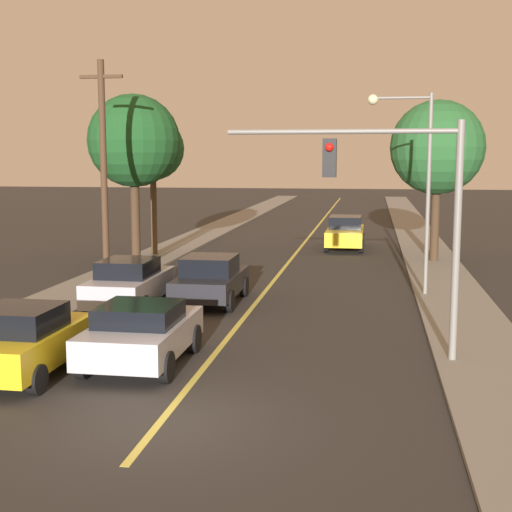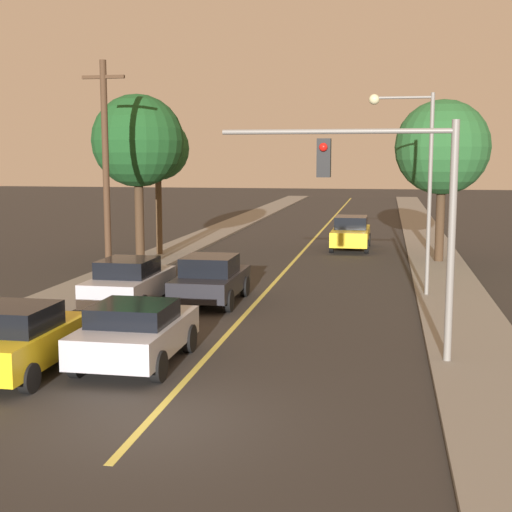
{
  "view_description": "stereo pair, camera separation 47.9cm",
  "coord_description": "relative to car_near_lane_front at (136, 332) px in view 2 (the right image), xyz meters",
  "views": [
    {
      "loc": [
        3.77,
        -12.18,
        4.85
      ],
      "look_at": [
        0.0,
        10.96,
        1.6
      ],
      "focal_mm": 50.0,
      "sensor_mm": 36.0,
      "label": 1
    },
    {
      "loc": [
        4.24,
        -12.1,
        4.85
      ],
      "look_at": [
        0.0,
        10.96,
        1.6
      ],
      "focal_mm": 50.0,
      "sensor_mm": 36.0,
      "label": 2
    }
  ],
  "objects": [
    {
      "name": "sidewalk_right",
      "position": [
        8.06,
        32.57,
        -0.73
      ],
      "size": [
        2.5,
        80.0,
        0.12
      ],
      "color": "gray",
      "rests_on": "ground"
    },
    {
      "name": "car_outer_lane_second",
      "position": [
        -2.34,
        5.91,
        0.07
      ],
      "size": [
        1.93,
        4.27,
        1.65
      ],
      "color": "#A5A8B2",
      "rests_on": "ground"
    },
    {
      "name": "car_far_oncoming",
      "position": [
        3.89,
        22.38,
        0.1
      ],
      "size": [
        2.0,
        4.96,
        1.75
      ],
      "rotation": [
        0.0,
        0.0,
        3.14
      ],
      "color": "gold",
      "rests_on": "ground"
    },
    {
      "name": "streetlamp_right",
      "position": [
        6.63,
        9.55,
        3.81
      ],
      "size": [
        2.2,
        0.36,
        6.89
      ],
      "color": "slate",
      "rests_on": "ground"
    },
    {
      "name": "tree_left_near",
      "position": [
        -5.02,
        14.41,
        4.75
      ],
      "size": [
        4.02,
        4.02,
        7.46
      ],
      "color": "#3D2B1C",
      "rests_on": "ground"
    },
    {
      "name": "car_outer_lane_front",
      "position": [
        -2.34,
        -1.21,
        0.02
      ],
      "size": [
        1.98,
        3.86,
        1.6
      ],
      "color": "gold",
      "rests_on": "ground"
    },
    {
      "name": "tree_right_near",
      "position": [
        8.15,
        17.95,
        4.5
      ],
      "size": [
        4.27,
        4.27,
        7.32
      ],
      "color": "#3D2B1C",
      "rests_on": "ground"
    },
    {
      "name": "car_near_lane_second",
      "position": [
        -0.0,
        7.28,
        0.04
      ],
      "size": [
        2.0,
        4.19,
        1.62
      ],
      "color": "black",
      "rests_on": "ground"
    },
    {
      "name": "utility_pole_left",
      "position": [
        -4.43,
        9.31,
        3.6
      ],
      "size": [
        1.6,
        0.24,
        8.2
      ],
      "color": "#422D1E",
      "rests_on": "ground"
    },
    {
      "name": "ground_plane",
      "position": [
        1.49,
        -3.43,
        -0.79
      ],
      "size": [
        200.0,
        200.0,
        0.0
      ],
      "primitive_type": "plane",
      "color": "#2D2B28"
    },
    {
      "name": "car_near_lane_front",
      "position": [
        0.0,
        0.0,
        0.0
      ],
      "size": [
        2.11,
        3.97,
        1.49
      ],
      "color": "#A5A8B2",
      "rests_on": "ground"
    },
    {
      "name": "road_surface",
      "position": [
        1.49,
        32.57,
        -0.78
      ],
      "size": [
        10.65,
        80.0,
        0.01
      ],
      "color": "#2D2B28",
      "rests_on": "ground"
    },
    {
      "name": "sidewalk_left",
      "position": [
        -5.08,
        32.57,
        -0.73
      ],
      "size": [
        2.5,
        80.0,
        0.12
      ],
      "color": "gray",
      "rests_on": "ground"
    },
    {
      "name": "tree_left_far",
      "position": [
        -5.3,
        18.02,
        4.45
      ],
      "size": [
        3.07,
        3.07,
        6.69
      ],
      "color": "#4C3823",
      "rests_on": "ground"
    },
    {
      "name": "traffic_signal_mast",
      "position": [
        5.86,
        1.26,
        3.19
      ],
      "size": [
        5.47,
        0.42,
        5.58
      ],
      "color": "slate",
      "rests_on": "ground"
    }
  ]
}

